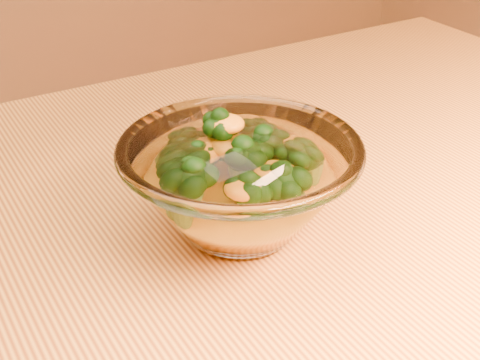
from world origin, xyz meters
name	(u,v)px	position (x,y,z in m)	size (l,w,h in m)	color
glass_bowl	(240,185)	(0.05, 0.04, 0.79)	(0.19, 0.19, 0.08)	white
cheese_sauce	(240,204)	(0.05, 0.04, 0.78)	(0.11, 0.11, 0.03)	orange
broccoli_heap	(231,168)	(0.04, 0.05, 0.81)	(0.13, 0.11, 0.07)	black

